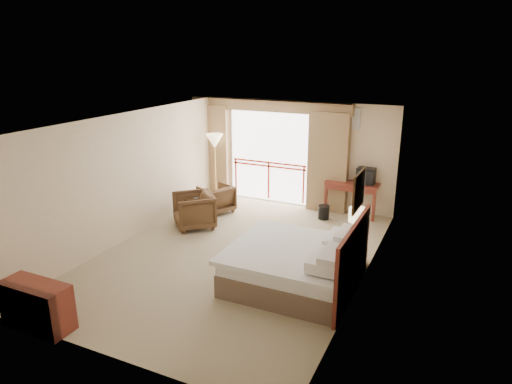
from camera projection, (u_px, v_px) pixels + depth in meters
The scene contains 29 objects.
floor at pixel (236, 255), 9.10m from camera, with size 7.00×7.00×0.00m, color gray.
ceiling at pixel (234, 120), 8.29m from camera, with size 7.00×7.00×0.00m, color white.
wall_back at pixel (298, 154), 11.72m from camera, with size 5.00×5.00×0.00m, color beige.
wall_front at pixel (105, 267), 5.67m from camera, with size 5.00×5.00×0.00m, color beige.
wall_left at pixel (131, 176), 9.70m from camera, with size 7.00×7.00×0.00m, color beige.
wall_right at pixel (367, 209), 7.69m from camera, with size 7.00×7.00×0.00m, color beige.
balcony_door at pixel (269, 157), 12.07m from camera, with size 2.40×2.40×0.00m, color white.
balcony_railing at pixel (269, 171), 12.17m from camera, with size 2.09×0.03×1.02m.
curtain_left at pixel (213, 150), 12.61m from camera, with size 1.00×0.26×2.50m, color olive.
curtain_right at pixel (328, 162), 11.28m from camera, with size 1.00×0.26×2.50m, color olive.
valance at pixel (268, 106), 11.58m from camera, with size 4.40×0.22×0.28m, color olive.
hvac_vent at pixel (350, 118), 10.87m from camera, with size 0.50×0.04×0.50m, color silver.
bed at pixel (297, 265), 7.87m from camera, with size 2.13×2.06×0.97m.
headboard at pixel (353, 261), 7.39m from camera, with size 0.06×2.10×1.30m, color #5D1D17.
framed_art at pixel (359, 191), 7.03m from camera, with size 0.04×0.72×0.60m.
nightstand at pixel (354, 251), 8.63m from camera, with size 0.38×0.45×0.54m, color #5D1D17.
table_lamp at pixel (357, 215), 8.46m from camera, with size 0.32×0.32×0.56m.
phone at pixel (351, 238), 8.43m from camera, with size 0.20×0.15×0.09m, color black.
desk at pixel (353, 189), 11.21m from camera, with size 1.28×0.62×0.84m.
tv at pixel (366, 176), 10.92m from camera, with size 0.42×0.34×0.38m.
coffee_maker at pixel (339, 175), 11.21m from camera, with size 0.13×0.13×0.28m, color black.
cup at pixel (345, 180), 11.13m from camera, with size 0.07×0.07×0.10m, color white.
wastebasket at pixel (324, 212), 11.00m from camera, with size 0.27×0.27×0.33m, color black.
armchair_far at pixel (217, 212), 11.53m from camera, with size 0.73×0.75×0.68m, color #432B18.
armchair_near at pixel (195, 227), 10.55m from camera, with size 0.86×0.88×0.80m, color #432B18.
side_table at pixel (193, 204), 10.88m from camera, with size 0.52×0.52×0.56m.
book at pixel (193, 197), 10.82m from camera, with size 0.15×0.21×0.02m, color white.
floor_lamp at pixel (215, 143), 12.01m from camera, with size 0.46×0.46×1.80m.
dresser at pixel (37, 306), 6.65m from camera, with size 1.07×0.46×0.72m.
Camera 1 is at (3.87, -7.35, 3.95)m, focal length 32.00 mm.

